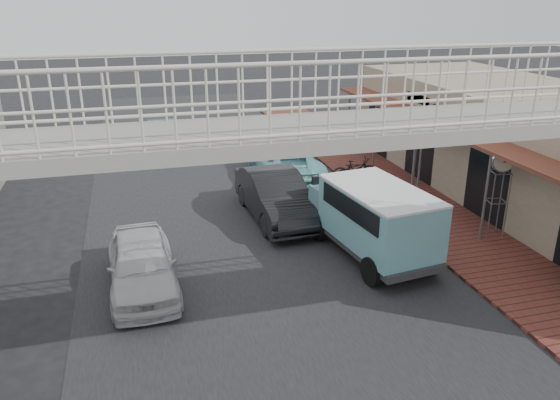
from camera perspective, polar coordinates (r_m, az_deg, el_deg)
ground at (r=14.59m, az=-0.69°, el=-9.02°), size 120.00×120.00×0.00m
road_strip at (r=14.59m, az=-0.69°, el=-9.01°), size 10.00×60.00×0.01m
sidewalk at (r=19.45m, az=15.84°, el=-1.83°), size 3.00×40.00×0.10m
shophouse_row at (r=22.18m, az=25.05°, el=5.08°), size 7.20×18.00×4.00m
footbridge at (r=9.74m, az=5.17°, el=-3.96°), size 16.40×2.40×6.34m
white_hatchback at (r=14.60m, az=-14.25°, el=-6.50°), size 1.82×4.26×1.44m
dark_sedan at (r=18.57m, az=-0.46°, el=0.44°), size 1.96×5.01×1.62m
angkot_curb at (r=22.77m, az=0.44°, el=4.11°), size 2.75×5.50×1.50m
angkot_far at (r=27.55m, az=-11.70°, el=6.31°), size 1.92×4.28×1.22m
angkot_van at (r=15.83m, az=9.81°, el=-1.30°), size 2.57×4.70×2.19m
motorcycle_near at (r=22.36m, az=7.76°, el=3.20°), size 1.91×0.70×1.00m
motorcycle_far at (r=22.19m, az=7.95°, el=2.96°), size 1.59×0.75×0.92m
street_clock at (r=17.78m, az=22.13°, el=3.40°), size 0.72×0.63×2.79m
arrow_sign at (r=21.34m, az=16.33°, el=7.90°), size 2.00×1.29×3.37m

